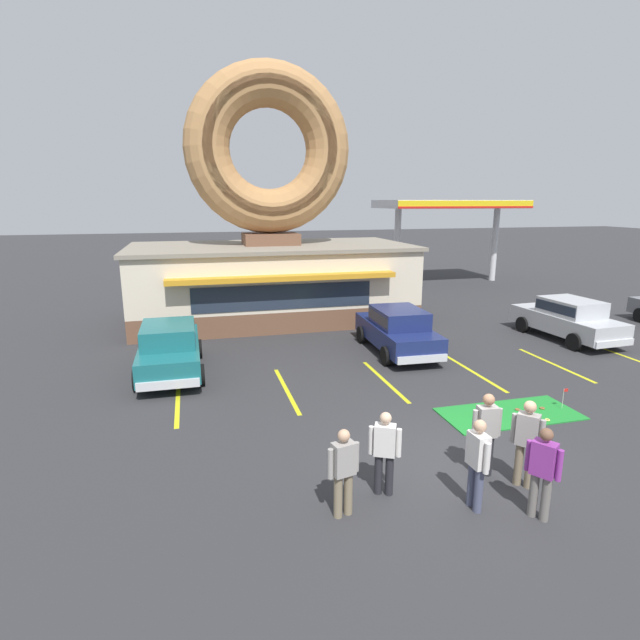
{
  "coord_description": "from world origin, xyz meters",
  "views": [
    {
      "loc": [
        -5.02,
        -8.2,
        5.28
      ],
      "look_at": [
        -1.59,
        5.0,
        2.0
      ],
      "focal_mm": 28.0,
      "sensor_mm": 36.0,
      "label": 1
    }
  ],
  "objects": [
    {
      "name": "ground_plane",
      "position": [
        0.0,
        0.0,
        0.0
      ],
      "size": [
        160.0,
        160.0,
        0.0
      ],
      "primitive_type": "plane",
      "color": "#2D2D30"
    },
    {
      "name": "donut_shop_building",
      "position": [
        -1.51,
        13.94,
        3.74
      ],
      "size": [
        12.3,
        6.75,
        10.96
      ],
      "color": "brown",
      "rests_on": "ground"
    },
    {
      "name": "putting_mat",
      "position": [
        2.58,
        1.93,
        0.01
      ],
      "size": [
        3.49,
        1.57,
        0.03
      ],
      "primitive_type": "cube",
      "color": "#1E842D",
      "rests_on": "ground"
    },
    {
      "name": "mini_donut_near_left",
      "position": [
        1.9,
        1.73,
        0.05
      ],
      "size": [
        0.13,
        0.13,
        0.04
      ],
      "primitive_type": "torus",
      "color": "brown",
      "rests_on": "putting_mat"
    },
    {
      "name": "mini_donut_near_right",
      "position": [
        2.9,
        2.05,
        0.05
      ],
      "size": [
        0.13,
        0.13,
        0.04
      ],
      "primitive_type": "torus",
      "color": "brown",
      "rests_on": "putting_mat"
    },
    {
      "name": "mini_donut_mid_left",
      "position": [
        2.29,
        2.43,
        0.05
      ],
      "size": [
        0.13,
        0.13,
        0.04
      ],
      "primitive_type": "torus",
      "color": "#E5C666",
      "rests_on": "putting_mat"
    },
    {
      "name": "mini_donut_mid_centre",
      "position": [
        2.9,
        1.33,
        0.05
      ],
      "size": [
        0.13,
        0.13,
        0.04
      ],
      "primitive_type": "torus",
      "color": "#D17F47",
      "rests_on": "putting_mat"
    },
    {
      "name": "mini_donut_mid_right",
      "position": [
        3.57,
        1.96,
        0.05
      ],
      "size": [
        0.13,
        0.13,
        0.04
      ],
      "primitive_type": "torus",
      "color": "brown",
      "rests_on": "putting_mat"
    },
    {
      "name": "mini_donut_far_left",
      "position": [
        3.21,
        1.32,
        0.05
      ],
      "size": [
        0.13,
        0.13,
        0.04
      ],
      "primitive_type": "torus",
      "color": "#E5C666",
      "rests_on": "putting_mat"
    },
    {
      "name": "golf_ball",
      "position": [
        2.04,
        2.0,
        0.05
      ],
      "size": [
        0.04,
        0.04,
        0.04
      ],
      "primitive_type": "sphere",
      "color": "white",
      "rests_on": "putting_mat"
    },
    {
      "name": "putting_flag_pin",
      "position": [
        4.11,
        1.85,
        0.44
      ],
      "size": [
        0.13,
        0.01,
        0.55
      ],
      "color": "silver",
      "rests_on": "putting_mat"
    },
    {
      "name": "car_silver",
      "position": [
        9.01,
        7.55,
        0.87
      ],
      "size": [
        2.16,
        4.65,
        1.6
      ],
      "color": "#B2B5BA",
      "rests_on": "ground"
    },
    {
      "name": "car_teal",
      "position": [
        -5.81,
        7.31,
        0.87
      ],
      "size": [
        1.98,
        4.56,
        1.6
      ],
      "color": "#196066",
      "rests_on": "ground"
    },
    {
      "name": "car_navy",
      "position": [
        1.93,
        7.62,
        0.87
      ],
      "size": [
        2.1,
        4.62,
        1.6
      ],
      "color": "navy",
      "rests_on": "ground"
    },
    {
      "name": "pedestrian_blue_sweater_man",
      "position": [
        0.83,
        -0.96,
        0.96
      ],
      "size": [
        0.43,
        0.47,
        1.72
      ],
      "color": "#7F7056",
      "rests_on": "ground"
    },
    {
      "name": "pedestrian_hooded_kid",
      "position": [
        -2.73,
        -0.98,
        0.88
      ],
      "size": [
        0.58,
        0.32,
        1.6
      ],
      "color": "#7F7056",
      "rests_on": "ground"
    },
    {
      "name": "pedestrian_leather_jacket_man",
      "position": [
        -0.45,
        -1.37,
        0.93
      ],
      "size": [
        0.26,
        0.6,
        1.67
      ],
      "color": "#474C66",
      "rests_on": "ground"
    },
    {
      "name": "pedestrian_clipboard_woman",
      "position": [
        0.31,
        -0.45,
        0.95
      ],
      "size": [
        0.59,
        0.28,
        1.71
      ],
      "color": "#232328",
      "rests_on": "ground"
    },
    {
      "name": "pedestrian_beanie_man",
      "position": [
        0.46,
        -1.89,
        0.92
      ],
      "size": [
        0.41,
        0.51,
        1.65
      ],
      "color": "slate",
      "rests_on": "ground"
    },
    {
      "name": "pedestrian_crossing_woman",
      "position": [
        -1.82,
        -0.55,
        0.89
      ],
      "size": [
        0.54,
        0.38,
        1.61
      ],
      "color": "#232328",
      "rests_on": "ground"
    },
    {
      "name": "trash_bin",
      "position": [
        3.67,
        10.58,
        0.5
      ],
      "size": [
        0.57,
        0.57,
        0.97
      ],
      "color": "#51565B",
      "rests_on": "ground"
    },
    {
      "name": "gas_station_canopy",
      "position": [
        11.21,
        21.28,
        4.86
      ],
      "size": [
        9.0,
        4.46,
        5.3
      ],
      "color": "silver",
      "rests_on": "ground"
    },
    {
      "name": "parking_stripe_far_left",
      "position": [
        -5.58,
        5.0,
        0.0
      ],
      "size": [
        0.12,
        3.6,
        0.01
      ],
      "primitive_type": "cube",
      "color": "yellow",
      "rests_on": "ground"
    },
    {
      "name": "parking_stripe_left",
      "position": [
        -2.58,
        5.0,
        0.0
      ],
      "size": [
        0.12,
        3.6,
        0.01
      ],
      "primitive_type": "cube",
      "color": "yellow",
      "rests_on": "ground"
    },
    {
      "name": "parking_stripe_mid_left",
      "position": [
        0.42,
        5.0,
        0.0
      ],
      "size": [
        0.12,
        3.6,
        0.01
      ],
      "primitive_type": "cube",
      "color": "yellow",
      "rests_on": "ground"
    },
    {
      "name": "parking_stripe_centre",
      "position": [
        3.42,
        5.0,
        0.0
      ],
      "size": [
        0.12,
        3.6,
        0.01
      ],
      "primitive_type": "cube",
      "color": "yellow",
      "rests_on": "ground"
    },
    {
      "name": "parking_stripe_mid_right",
      "position": [
        6.42,
        5.0,
        0.0
      ],
      "size": [
        0.12,
        3.6,
        0.01
      ],
      "primitive_type": "cube",
      "color": "yellow",
      "rests_on": "ground"
    },
    {
      "name": "parking_stripe_right",
      "position": [
        9.42,
        5.0,
        0.0
      ],
      "size": [
        0.12,
        3.6,
        0.01
      ],
      "primitive_type": "cube",
      "color": "yellow",
      "rests_on": "ground"
    }
  ]
}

